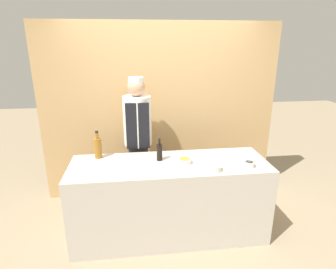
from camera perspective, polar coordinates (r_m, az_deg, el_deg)
name	(u,v)px	position (r m, az deg, el deg)	size (l,w,h in m)	color
ground_plane	(169,232)	(3.51, 0.30, -19.21)	(14.00, 14.00, 0.00)	tan
cabinet_wall	(160,112)	(3.95, -1.62, 4.55)	(3.22, 0.18, 2.40)	tan
counter	(170,199)	(3.26, 0.32, -12.99)	(2.15, 0.72, 0.89)	beige
sauce_bowl_orange	(249,164)	(3.08, 16.17, -5.76)	(0.12, 0.12, 0.06)	white
sauce_bowl_yellow	(185,161)	(3.05, 3.41, -5.33)	(0.14, 0.14, 0.05)	white
sauce_bowl_white	(214,167)	(2.92, 9.28, -6.61)	(0.16, 0.16, 0.06)	white
cutting_board	(224,156)	(3.27, 11.28, -4.32)	(0.39, 0.19, 0.02)	white
bottle_amber	(98,147)	(3.24, -14.05, -2.56)	(0.08, 0.08, 0.32)	#9E661E
bottle_soy	(159,152)	(3.09, -1.74, -3.51)	(0.06, 0.06, 0.26)	black
chef_center	(138,140)	(3.60, -6.10, -1.08)	(0.35, 0.35, 1.74)	#28282D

